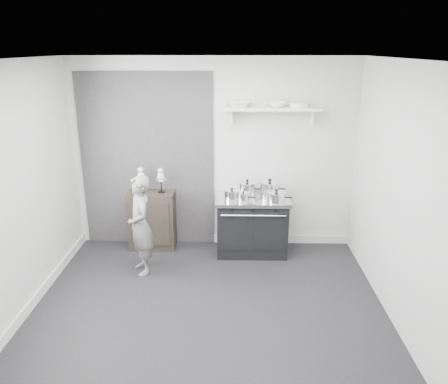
{
  "coord_description": "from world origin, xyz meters",
  "views": [
    {
      "loc": [
        0.28,
        -4.24,
        2.82
      ],
      "look_at": [
        0.17,
        0.95,
        1.08
      ],
      "focal_mm": 35.0,
      "sensor_mm": 36.0,
      "label": 1
    }
  ],
  "objects": [
    {
      "name": "skeleton_torso",
      "position": [
        -0.74,
        1.61,
        1.05
      ],
      "size": [
        0.11,
        0.07,
        0.41
      ],
      "primitive_type": null,
      "color": "beige",
      "rests_on": "side_cabinet"
    },
    {
      "name": "pot_back_left",
      "position": [
        0.48,
        1.61,
        0.91
      ],
      "size": [
        0.32,
        0.24,
        0.22
      ],
      "color": "silver",
      "rests_on": "stove"
    },
    {
      "name": "bowl_large",
      "position": [
        0.35,
        1.67,
        2.08
      ],
      "size": [
        0.31,
        0.31,
        0.08
      ],
      "primitive_type": "imported",
      "color": "white",
      "rests_on": "wall_shelf"
    },
    {
      "name": "pot_front_right",
      "position": [
        0.86,
        1.31,
        0.89
      ],
      "size": [
        0.34,
        0.25,
        0.18
      ],
      "color": "silver",
      "rests_on": "stove"
    },
    {
      "name": "pot_back_right",
      "position": [
        0.79,
        1.6,
        0.92
      ],
      "size": [
        0.36,
        0.28,
        0.24
      ],
      "color": "silver",
      "rests_on": "stove"
    },
    {
      "name": "pot_front_center",
      "position": [
        0.42,
        1.33,
        0.89
      ],
      "size": [
        0.25,
        0.17,
        0.15
      ],
      "color": "silver",
      "rests_on": "stove"
    },
    {
      "name": "room_shell",
      "position": [
        -0.09,
        0.15,
        1.64
      ],
      "size": [
        4.02,
        3.62,
        2.71
      ],
      "color": "silver",
      "rests_on": "ground"
    },
    {
      "name": "skeleton_full",
      "position": [
        -1.02,
        1.61,
        1.06
      ],
      "size": [
        0.12,
        0.08,
        0.42
      ],
      "primitive_type": null,
      "color": "beige",
      "rests_on": "side_cabinet"
    },
    {
      "name": "ground",
      "position": [
        0.0,
        0.0,
        0.0
      ],
      "size": [
        4.0,
        4.0,
        0.0
      ],
      "primitive_type": "plane",
      "color": "black",
      "rests_on": "ground"
    },
    {
      "name": "plate_stack",
      "position": [
        1.15,
        1.67,
        2.07
      ],
      "size": [
        0.25,
        0.25,
        0.06
      ],
      "primitive_type": "cylinder",
      "color": "white",
      "rests_on": "wall_shelf"
    },
    {
      "name": "child",
      "position": [
        -0.89,
        0.86,
        0.65
      ],
      "size": [
        0.48,
        0.56,
        1.31
      ],
      "primitive_type": "imported",
      "rotation": [
        0.0,
        0.0,
        -1.14
      ],
      "color": "slate",
      "rests_on": "ground"
    },
    {
      "name": "stove",
      "position": [
        0.55,
        1.48,
        0.41
      ],
      "size": [
        1.03,
        0.64,
        0.82
      ],
      "color": "black",
      "rests_on": "ground"
    },
    {
      "name": "bowl_small",
      "position": [
        0.87,
        1.67,
        2.08
      ],
      "size": [
        0.23,
        0.23,
        0.07
      ],
      "primitive_type": "imported",
      "color": "white",
      "rests_on": "wall_shelf"
    },
    {
      "name": "side_cabinet",
      "position": [
        -0.89,
        1.61,
        0.42
      ],
      "size": [
        0.65,
        0.38,
        0.85
      ],
      "primitive_type": "cube",
      "color": "black",
      "rests_on": "ground"
    },
    {
      "name": "pot_front_left",
      "position": [
        0.26,
        1.36,
        0.9
      ],
      "size": [
        0.29,
        0.21,
        0.18
      ],
      "color": "silver",
      "rests_on": "stove"
    },
    {
      "name": "wall_shelf",
      "position": [
        0.8,
        1.68,
        2.01
      ],
      "size": [
        1.3,
        0.26,
        0.24
      ],
      "color": "silver",
      "rests_on": "room_shell"
    }
  ]
}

